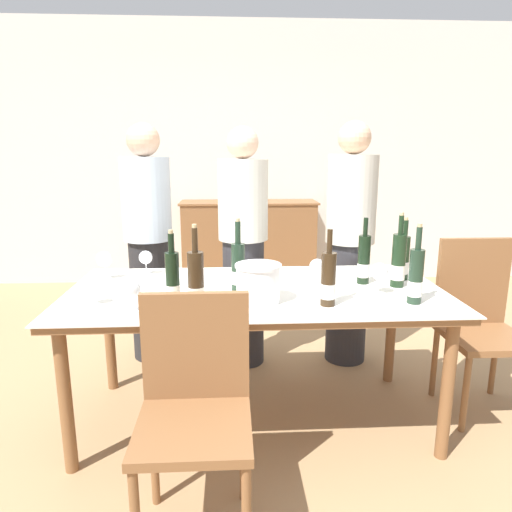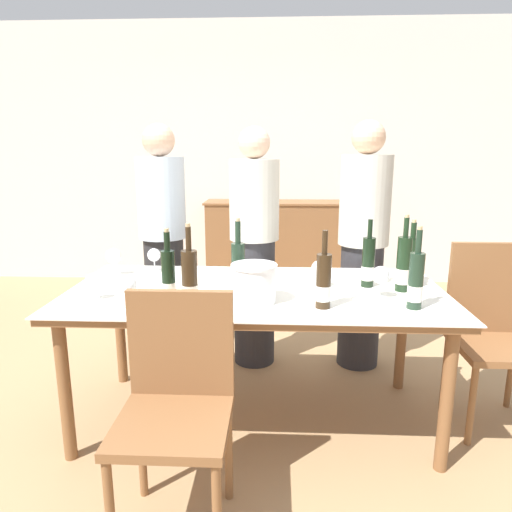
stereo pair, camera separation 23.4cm
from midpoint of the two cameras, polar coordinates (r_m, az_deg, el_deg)
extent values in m
plane|color=#A37F56|center=(2.70, 2.63, -19.57)|extent=(12.00, 12.00, 0.00)
cube|color=silver|center=(5.15, 2.87, 12.31)|extent=(8.00, 0.10, 2.80)
cube|color=brown|center=(4.96, 3.50, 1.31)|extent=(1.41, 0.44, 0.92)
cube|color=brown|center=(4.89, 3.58, 6.70)|extent=(1.45, 0.46, 0.02)
cylinder|color=brown|center=(2.36, -20.12, -15.68)|extent=(0.06, 0.06, 0.71)
cylinder|color=brown|center=(2.37, 25.50, -16.10)|extent=(0.06, 0.06, 0.71)
cylinder|color=brown|center=(3.01, -14.51, -8.92)|extent=(0.06, 0.06, 0.71)
cylinder|color=brown|center=(3.02, 19.94, -9.26)|extent=(0.06, 0.06, 0.71)
cube|color=brown|center=(2.39, 2.81, -4.80)|extent=(1.92, 0.93, 0.04)
cube|color=white|center=(2.39, 2.81, -4.32)|extent=(1.95, 0.96, 0.01)
cylinder|color=white|center=(2.17, 2.89, -3.45)|extent=(0.21, 0.21, 0.18)
cylinder|color=white|center=(2.15, 2.92, -1.24)|extent=(0.22, 0.22, 0.01)
cylinder|color=black|center=(2.14, -7.82, -2.78)|extent=(0.06, 0.06, 0.26)
cylinder|color=silver|center=(2.15, -7.78, -4.24)|extent=(0.06, 0.06, 0.07)
cylinder|color=black|center=(2.10, -7.97, 1.79)|extent=(0.03, 0.03, 0.09)
cylinder|color=tan|center=(2.09, -8.01, 3.19)|extent=(0.02, 0.02, 0.02)
cylinder|color=#1E3323|center=(2.35, 0.59, -1.37)|extent=(0.07, 0.07, 0.25)
cylinder|color=white|center=(2.37, 0.59, -2.64)|extent=(0.07, 0.07, 0.07)
cylinder|color=#1E3323|center=(2.32, 0.60, 2.95)|extent=(0.03, 0.03, 0.11)
cylinder|color=tan|center=(2.31, 0.61, 4.54)|extent=(0.02, 0.02, 0.02)
cylinder|color=#332314|center=(2.12, 11.59, -3.15)|extent=(0.07, 0.07, 0.25)
cylinder|color=white|center=(2.14, 11.52, -4.59)|extent=(0.07, 0.07, 0.07)
cylinder|color=#332314|center=(2.08, 11.81, 1.65)|extent=(0.02, 0.02, 0.11)
cylinder|color=#1E3323|center=(2.23, 22.22, -2.95)|extent=(0.07, 0.07, 0.26)
cylinder|color=white|center=(2.25, 22.10, -4.36)|extent=(0.07, 0.07, 0.07)
cylinder|color=#1E3323|center=(2.19, 22.63, 1.66)|extent=(0.03, 0.03, 0.11)
cylinder|color=tan|center=(2.18, 22.76, 3.23)|extent=(0.02, 0.02, 0.02)
cylinder|color=black|center=(2.51, 16.48, -0.79)|extent=(0.07, 0.07, 0.26)
cylinder|color=white|center=(2.52, 16.39, -2.08)|extent=(0.07, 0.07, 0.07)
cylinder|color=black|center=(2.47, 16.74, 3.28)|extent=(0.02, 0.02, 0.10)
cylinder|color=#332314|center=(2.07, -5.10, -3.07)|extent=(0.07, 0.07, 0.27)
cylinder|color=silver|center=(2.08, -5.06, -4.66)|extent=(0.07, 0.07, 0.08)
cylinder|color=#332314|center=(2.02, -5.20, 2.12)|extent=(0.03, 0.03, 0.11)
cylinder|color=tan|center=(2.01, -5.24, 3.86)|extent=(0.02, 0.02, 0.02)
cylinder|color=black|center=(2.49, 20.56, -1.00)|extent=(0.07, 0.07, 0.28)
cylinder|color=silver|center=(2.50, 20.45, -2.38)|extent=(0.07, 0.07, 0.08)
cylinder|color=black|center=(2.45, 20.91, 3.34)|extent=(0.03, 0.03, 0.10)
cylinder|color=tan|center=(2.44, 21.02, 4.68)|extent=(0.02, 0.02, 0.02)
cylinder|color=black|center=(2.64, 21.27, -0.69)|extent=(0.06, 0.06, 0.25)
cylinder|color=white|center=(2.65, 21.17, -1.83)|extent=(0.07, 0.07, 0.07)
cylinder|color=black|center=(2.61, 21.57, 2.91)|extent=(0.03, 0.03, 0.09)
cylinder|color=tan|center=(2.60, 21.66, 4.07)|extent=(0.02, 0.02, 0.02)
cylinder|color=white|center=(2.37, 17.93, -4.94)|extent=(0.07, 0.07, 0.00)
cylinder|color=white|center=(2.36, 18.00, -3.95)|extent=(0.01, 0.01, 0.08)
sphere|color=white|center=(2.34, 18.12, -2.30)|extent=(0.09, 0.09, 0.09)
cylinder|color=white|center=(2.33, -16.91, -5.17)|extent=(0.06, 0.06, 0.00)
cylinder|color=white|center=(2.32, -16.97, -4.39)|extent=(0.01, 0.01, 0.06)
sphere|color=white|center=(2.31, -17.06, -3.06)|extent=(0.07, 0.07, 0.07)
cylinder|color=white|center=(2.17, -12.61, -6.24)|extent=(0.07, 0.07, 0.00)
cylinder|color=white|center=(2.16, -12.66, -5.28)|extent=(0.01, 0.01, 0.07)
sphere|color=white|center=(2.14, -12.75, -3.63)|extent=(0.08, 0.08, 0.08)
cylinder|color=white|center=(2.76, -14.98, -2.27)|extent=(0.06, 0.06, 0.00)
cylinder|color=white|center=(2.75, -15.03, -1.42)|extent=(0.01, 0.01, 0.08)
sphere|color=white|center=(2.73, -15.12, 0.00)|extent=(0.09, 0.09, 0.09)
cylinder|color=white|center=(2.78, -10.21, -1.89)|extent=(0.07, 0.07, 0.00)
cylinder|color=white|center=(2.78, -10.24, -1.14)|extent=(0.01, 0.01, 0.07)
sphere|color=white|center=(2.76, -10.30, 0.11)|extent=(0.08, 0.08, 0.08)
cylinder|color=white|center=(2.47, 10.55, -3.81)|extent=(0.07, 0.07, 0.00)
cylinder|color=white|center=(2.46, 10.58, -2.98)|extent=(0.01, 0.01, 0.07)
sphere|color=white|center=(2.44, 10.64, -1.53)|extent=(0.08, 0.08, 0.08)
cylinder|color=brown|center=(2.67, 27.76, -16.30)|extent=(0.03, 0.03, 0.43)
cylinder|color=brown|center=(2.97, 24.74, -12.98)|extent=(0.03, 0.03, 0.43)
cylinder|color=brown|center=(3.12, 31.19, -12.40)|extent=(0.03, 0.03, 0.43)
cube|color=brown|center=(2.80, 30.16, -9.93)|extent=(0.42, 0.42, 0.04)
cube|color=brown|center=(2.88, 29.05, -3.50)|extent=(0.42, 0.04, 0.51)
cylinder|color=brown|center=(2.12, -10.82, -22.64)|extent=(0.03, 0.03, 0.45)
cylinder|color=brown|center=(2.08, 0.06, -23.29)|extent=(0.03, 0.03, 0.45)
cube|color=brown|center=(1.80, -6.50, -20.21)|extent=(0.42, 0.42, 0.04)
cube|color=brown|center=(1.86, -5.74, -10.83)|extent=(0.42, 0.04, 0.44)
cylinder|color=#262628|center=(3.36, -9.28, -4.96)|extent=(0.28, 0.28, 0.86)
cylinder|color=silver|center=(3.22, -9.74, 7.15)|extent=(0.33, 0.33, 0.56)
sphere|color=#DBAD89|center=(3.20, -10.01, 14.08)|extent=(0.22, 0.22, 0.22)
cylinder|color=#2D2D33|center=(3.17, 1.91, -5.72)|extent=(0.28, 0.28, 0.88)
cylinder|color=beige|center=(3.02, 2.01, 7.02)|extent=(0.33, 0.33, 0.53)
sphere|color=beige|center=(3.00, 2.07, 13.98)|extent=(0.21, 0.21, 0.21)
cylinder|color=#2D2D33|center=(3.24, 14.87, -5.97)|extent=(0.28, 0.28, 0.85)
cylinder|color=beige|center=(3.09, 15.64, 6.71)|extent=(0.33, 0.33, 0.58)
sphere|color=#DBAD89|center=(3.08, 16.10, 14.08)|extent=(0.21, 0.21, 0.21)
camera|label=1|loc=(0.12, -87.14, 0.65)|focal=32.00mm
camera|label=2|loc=(0.12, 92.86, -0.65)|focal=32.00mm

